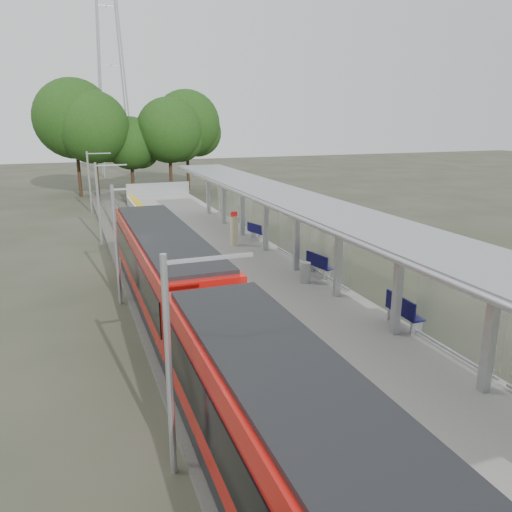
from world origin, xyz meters
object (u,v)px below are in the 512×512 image
Objects in this scene: bench_mid at (319,264)px; info_pillar_far at (234,231)px; bench_near at (403,311)px; train at (210,330)px; litter_bin at (305,273)px; bench_far at (256,231)px.

info_pillar_far is at bearing 94.74° from bench_mid.
bench_near is 0.86× the size of info_pillar_far.
train is 8.46m from litter_bin.
litter_bin is at bearing -111.60° from bench_far.
bench_far is 0.74× the size of info_pillar_far.
info_pillar_far reaches higher than bench_far.
litter_bin is at bearing -155.93° from bench_mid.
bench_near is 14.32m from bench_far.
info_pillar_far is at bearing 99.65° from bench_near.
bench_far is 1.56× the size of litter_bin.
info_pillar_far is 2.10× the size of litter_bin.
bench_mid is 1.11× the size of bench_far.
bench_mid is (0.01, 6.37, -0.04)m from bench_near.
bench_mid is (7.11, 6.60, -0.49)m from train.
train is 29.30× the size of litter_bin.
bench_near is 5.74m from litter_bin.
bench_near reaches higher than litter_bin.
info_pillar_far reaches higher than bench_near.
litter_bin is (-1.05, -0.72, -0.09)m from bench_mid.
bench_near is at bearing -100.45° from bench_mid.
bench_mid is at bearing 34.45° from litter_bin.
litter_bin is at bearing -93.57° from info_pillar_far.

